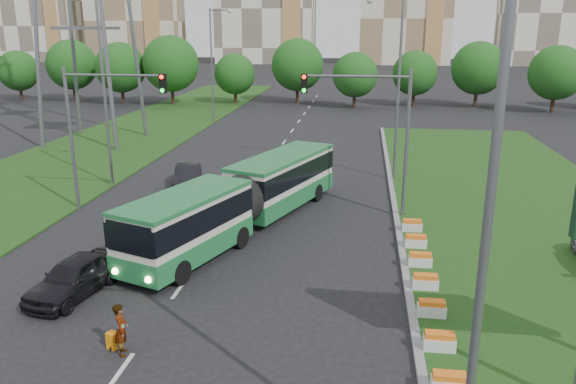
# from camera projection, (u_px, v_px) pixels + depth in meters

# --- Properties ---
(ground) EXTENTS (360.00, 360.00, 0.00)m
(ground) POSITION_uv_depth(u_px,v_px,m) (254.00, 291.00, 22.23)
(ground) COLOR black
(ground) RESTS_ON ground
(grass_median) EXTENTS (14.00, 60.00, 0.15)m
(grass_median) POSITION_uv_depth(u_px,v_px,m) (538.00, 234.00, 28.17)
(grass_median) COLOR #1B4313
(grass_median) RESTS_ON ground
(median_kerb) EXTENTS (0.30, 60.00, 0.18)m
(median_kerb) POSITION_uv_depth(u_px,v_px,m) (398.00, 227.00, 29.05)
(median_kerb) COLOR gray
(median_kerb) RESTS_ON ground
(left_verge) EXTENTS (12.00, 110.00, 0.10)m
(left_verge) POSITION_uv_depth(u_px,v_px,m) (104.00, 148.00, 48.27)
(left_verge) COLOR #1B4313
(left_verge) RESTS_ON ground
(lane_markings) EXTENTS (0.20, 100.00, 0.01)m
(lane_markings) POSITION_uv_depth(u_px,v_px,m) (265.00, 168.00, 41.63)
(lane_markings) COLOR silver
(lane_markings) RESTS_ON ground
(flower_planters) EXTENTS (1.10, 15.90, 0.60)m
(flower_planters) POSITION_uv_depth(u_px,v_px,m) (428.00, 294.00, 20.97)
(flower_planters) COLOR silver
(flower_planters) RESTS_ON grass_median
(traffic_mast_median) EXTENTS (5.76, 0.32, 8.00)m
(traffic_mast_median) POSITION_uv_depth(u_px,v_px,m) (377.00, 120.00, 29.63)
(traffic_mast_median) COLOR slate
(traffic_mast_median) RESTS_ON ground
(traffic_mast_left) EXTENTS (5.76, 0.32, 8.00)m
(traffic_mast_left) POSITION_uv_depth(u_px,v_px,m) (97.00, 117.00, 30.60)
(traffic_mast_left) COLOR slate
(traffic_mast_left) RESTS_ON ground
(street_lamps) EXTENTS (36.00, 60.00, 12.00)m
(street_lamps) POSITION_uv_depth(u_px,v_px,m) (233.00, 105.00, 30.43)
(street_lamps) COLOR slate
(street_lamps) RESTS_ON ground
(tree_line) EXTENTS (120.00, 8.00, 9.00)m
(tree_line) POSITION_uv_depth(u_px,v_px,m) (411.00, 73.00, 72.02)
(tree_line) COLOR #174A13
(tree_line) RESTS_ON ground
(midrise_west) EXTENTS (22.00, 14.00, 36.00)m
(midrise_west) POSITION_uv_depth(u_px,v_px,m) (41.00, 1.00, 171.86)
(midrise_west) COLOR #EDE7CE
(midrise_west) RESTS_ON ground
(articulated_bus) EXTENTS (2.57, 16.50, 2.72)m
(articulated_bus) POSITION_uv_depth(u_px,v_px,m) (240.00, 198.00, 28.68)
(articulated_bus) COLOR beige
(articulated_bus) RESTS_ON ground
(car_left_near) EXTENTS (2.63, 4.71, 1.51)m
(car_left_near) POSITION_uv_depth(u_px,v_px,m) (74.00, 277.00, 21.72)
(car_left_near) COLOR black
(car_left_near) RESTS_ON ground
(car_left_far) EXTENTS (2.28, 4.47, 1.40)m
(car_left_far) POSITION_uv_depth(u_px,v_px,m) (187.00, 176.00, 36.76)
(car_left_far) COLOR black
(car_left_far) RESTS_ON ground
(pedestrian) EXTENTS (0.60, 0.74, 1.74)m
(pedestrian) POSITION_uv_depth(u_px,v_px,m) (121.00, 329.00, 17.70)
(pedestrian) COLOR gray
(pedestrian) RESTS_ON ground
(shopping_trolley) EXTENTS (0.33, 0.35, 0.57)m
(shopping_trolley) POSITION_uv_depth(u_px,v_px,m) (113.00, 341.00, 18.16)
(shopping_trolley) COLOR orange
(shopping_trolley) RESTS_ON ground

